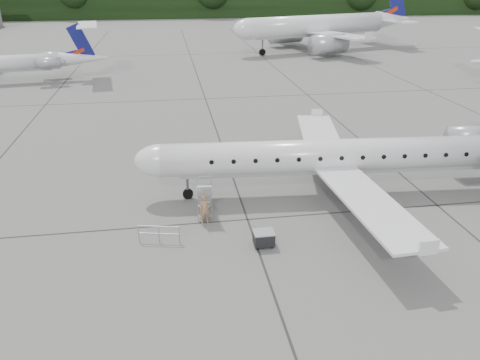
{
  "coord_description": "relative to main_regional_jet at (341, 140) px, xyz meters",
  "views": [
    {
      "loc": [
        -7.73,
        -21.17,
        13.43
      ],
      "look_at": [
        -3.93,
        3.29,
        2.3
      ],
      "focal_mm": 35.0,
      "sensor_mm": 36.0,
      "label": 1
    }
  ],
  "objects": [
    {
      "name": "ground",
      "position": [
        -2.79,
        -5.31,
        -3.7
      ],
      "size": [
        320.0,
        320.0,
        0.0
      ],
      "primitive_type": "plane",
      "color": "slate",
      "rests_on": "ground"
    },
    {
      "name": "treeline",
      "position": [
        -2.79,
        124.69,
        0.3
      ],
      "size": [
        260.0,
        4.0,
        8.0
      ],
      "primitive_type": "cube",
      "color": "black",
      "rests_on": "ground"
    },
    {
      "name": "main_regional_jet",
      "position": [
        0.0,
        0.0,
        0.0
      ],
      "size": [
        30.25,
        22.76,
        7.4
      ],
      "primitive_type": null,
      "rotation": [
        0.0,
        0.0,
        -0.07
      ],
      "color": "silver",
      "rests_on": "ground"
    },
    {
      "name": "airstair",
      "position": [
        -8.78,
        -1.54,
        -2.54
      ],
      "size": [
        1.0,
        2.21,
        2.32
      ],
      "primitive_type": null,
      "rotation": [
        0.0,
        0.0,
        -0.07
      ],
      "color": "silver",
      "rests_on": "ground"
    },
    {
      "name": "passenger",
      "position": [
        -8.87,
        -2.77,
        -2.78
      ],
      "size": [
        0.72,
        0.52,
        1.84
      ],
      "primitive_type": "imported",
      "rotation": [
        0.0,
        0.0,
        0.12
      ],
      "color": "#916F4F",
      "rests_on": "ground"
    },
    {
      "name": "safety_railing",
      "position": [
        -11.49,
        -4.44,
        -3.2
      ],
      "size": [
        2.17,
        0.54,
        1.0
      ],
      "primitive_type": null,
      "rotation": [
        0.0,
        0.0,
        -0.21
      ],
      "color": "#999DA2",
      "rests_on": "ground"
    },
    {
      "name": "baggage_cart",
      "position": [
        -6.01,
        -5.62,
        -3.24
      ],
      "size": [
        1.07,
        0.87,
        0.92
      ],
      "primitive_type": null,
      "rotation": [
        0.0,
        0.0,
        0.01
      ],
      "color": "black",
      "rests_on": "ground"
    },
    {
      "name": "bg_narrowbody",
      "position": [
        16.36,
        57.4,
        2.52
      ],
      "size": [
        40.37,
        33.89,
        12.44
      ],
      "primitive_type": null,
      "rotation": [
        0.0,
        0.0,
        0.29
      ],
      "color": "silver",
      "rests_on": "ground"
    }
  ]
}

